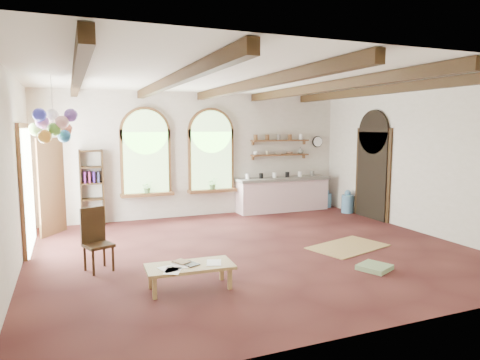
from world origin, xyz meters
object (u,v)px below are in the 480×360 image
kitchen_counter (283,194)px  side_chair (98,253)px  coffee_table (190,268)px  balloon_cluster (53,126)px

kitchen_counter → side_chair: side_chair is taller
coffee_table → balloon_cluster: 3.51m
kitchen_counter → coffee_table: 6.09m
kitchen_counter → balloon_cluster: size_ratio=2.35×
coffee_table → kitchen_counter: bearing=49.8°
side_chair → balloon_cluster: balloon_cluster is taller
kitchen_counter → coffee_table: bearing=-130.2°
coffee_table → balloon_cluster: balloon_cluster is taller
kitchen_counter → coffee_table: (-3.93, -4.65, -0.16)m
coffee_table → side_chair: 1.78m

